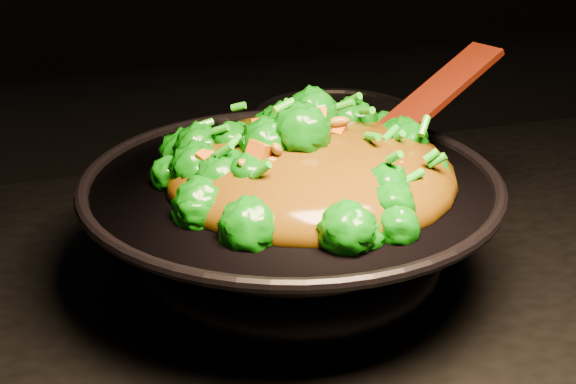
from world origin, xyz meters
name	(u,v)px	position (x,y,z in m)	size (l,w,h in m)	color
wok	(291,234)	(-0.07, 0.09, 0.96)	(0.41, 0.41, 0.12)	black
stir_fry	(312,135)	(-0.05, 0.08, 1.07)	(0.29, 0.29, 0.10)	#0B6C07
spatula	(407,118)	(0.07, 0.11, 1.06)	(0.28, 0.04, 0.01)	#391306
back_pot	(336,155)	(0.06, 0.28, 0.96)	(0.20, 0.20, 0.11)	black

